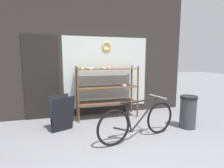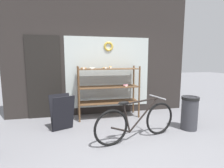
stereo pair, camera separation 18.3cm
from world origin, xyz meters
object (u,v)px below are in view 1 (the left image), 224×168
Objects in this scene: sandwich_board at (62,113)px; trash_bin at (188,111)px; display_case at (107,86)px; bicycle at (138,121)px.

trash_bin is at bearing -33.16° from sandwich_board.
sandwich_board is at bearing 168.06° from trash_bin.
display_case is 2.18× the size of trash_bin.
trash_bin is at bearing -3.83° from bicycle.
display_case is at bearing 7.27° from sandwich_board.
display_case is 2.07× the size of sandwich_board.
sandwich_board is 2.74m from trash_bin.
bicycle reaches higher than sandwich_board.
bicycle is at bearing -79.41° from display_case.
sandwich_board is at bearing 136.99° from bicycle.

